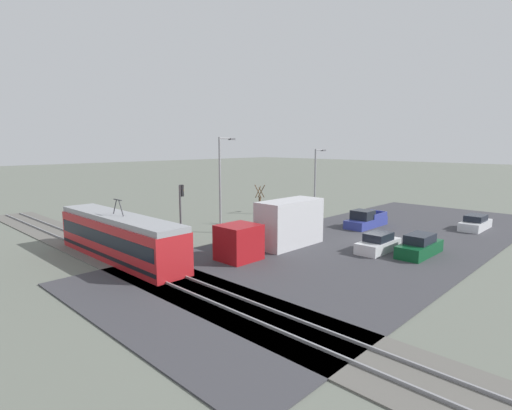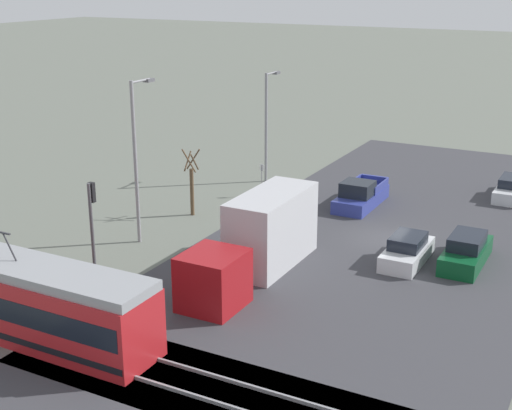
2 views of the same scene
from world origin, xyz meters
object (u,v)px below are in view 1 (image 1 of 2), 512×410
street_lamp_near_crossing (221,179)px  traffic_light_pole (181,207)px  light_rail_tram (120,237)px  box_truck (278,227)px  pickup_truck (366,220)px  sedan_car_2 (378,244)px  street_tree (260,207)px  street_lamp_mid_block (316,177)px  sedan_car_0 (475,223)px  sedan_car_1 (420,246)px  no_parking_sign (307,208)px

street_lamp_near_crossing → traffic_light_pole: bearing=106.0°
light_rail_tram → box_truck: light_rail_tram is taller
pickup_truck → light_rail_tram: bearing=72.3°
box_truck → sedan_car_2: 7.82m
sedan_car_2 → street_tree: street_tree is taller
street_tree → street_lamp_mid_block: bearing=-93.7°
sedan_car_0 → sedan_car_1: size_ratio=0.98×
sedan_car_2 → box_truck: bearing=37.7°
light_rail_tram → box_truck: size_ratio=1.39×
light_rail_tram → street_tree: light_rail_tram is taller
box_truck → traffic_light_pole: size_ratio=1.98×
light_rail_tram → sedan_car_2: light_rail_tram is taller
box_truck → pickup_truck: size_ratio=1.90×
sedan_car_1 → street_lamp_near_crossing: bearing=-163.7°
light_rail_tram → box_truck: bearing=-122.4°
street_tree → street_lamp_near_crossing: (0.09, 5.12, 3.21)m
sedan_car_0 → sedan_car_2: 14.46m
street_lamp_mid_block → street_lamp_near_crossing: bearing=87.3°
light_rail_tram → street_lamp_near_crossing: street_lamp_near_crossing is taller
traffic_light_pole → street_lamp_mid_block: size_ratio=0.65×
pickup_truck → traffic_light_pole: (7.07, 17.27, 2.56)m
traffic_light_pole → street_tree: (1.57, -10.91, -1.39)m
box_truck → pickup_truck: box_truck is taller
sedan_car_2 → street_lamp_near_crossing: street_lamp_near_crossing is taller
sedan_car_1 → traffic_light_pole: 18.70m
sedan_car_0 → no_parking_sign: (14.95, 7.26, 0.68)m
traffic_light_pole → no_parking_sign: traffic_light_pole is taller
light_rail_tram → sedan_car_2: bearing=-130.2°
box_truck → sedan_car_0: 20.98m
sedan_car_1 → sedan_car_0: bearing=89.0°
street_lamp_near_crossing → street_tree: bearing=-91.0°
sedan_car_0 → sedan_car_2: size_ratio=1.09×
street_tree → street_lamp_mid_block: 9.39m
light_rail_tram → sedan_car_0: light_rail_tram is taller
street_lamp_near_crossing → sedan_car_1: bearing=-163.7°
light_rail_tram → sedan_car_1: (-15.26, -16.02, -0.90)m
box_truck → traffic_light_pole: traffic_light_pole is taller
street_tree → sedan_car_2: bearing=174.3°
box_truck → traffic_light_pole: bearing=37.3°
street_tree → pickup_truck: bearing=-143.6°
light_rail_tram → street_lamp_near_crossing: size_ratio=1.56×
no_parking_sign → street_lamp_near_crossing: bearing=79.1°
sedan_car_2 → street_tree: bearing=-5.7°
sedan_car_2 → street_tree: (13.97, -1.39, 1.22)m
traffic_light_pole → street_lamp_near_crossing: street_lamp_near_crossing is taller
sedan_car_0 → traffic_light_pole: size_ratio=0.92×
sedan_car_0 → street_lamp_near_crossing: street_lamp_near_crossing is taller
light_rail_tram → sedan_car_0: size_ratio=2.99×
pickup_truck → no_parking_sign: bearing=7.3°
sedan_car_2 → street_lamp_mid_block: (13.39, -10.40, 3.81)m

